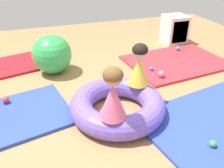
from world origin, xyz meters
name	(u,v)px	position (x,y,z in m)	size (l,w,h in m)	color
ground_plane	(108,116)	(0.00, 0.00, 0.00)	(8.00, 8.00, 0.00)	#9E7549
gym_mat_far_left	(176,62)	(1.59, 1.06, 0.02)	(1.64, 1.19, 0.04)	red
gym_mat_near_left	(3,67)	(-1.26, 1.79, 0.02)	(1.53, 0.81, 0.04)	#B21923
gym_mat_center_rear	(222,119)	(1.23, -0.51, 0.02)	(1.87, 1.15, 0.04)	#2D47B7
gym_mat_far_right	(14,117)	(-1.05, 0.32, 0.02)	(1.26, 0.96, 0.04)	#2D47B7
inflatable_cushion	(117,105)	(0.12, 0.00, 0.13)	(1.12, 1.12, 0.27)	#7056D1
child_in_pink	(113,94)	(-0.06, -0.34, 0.53)	(0.34, 0.34, 0.54)	#E5608E
child_in_yellow	(139,65)	(0.46, 0.18, 0.52)	(0.33, 0.33, 0.52)	yellow
play_ball_blue	(152,69)	(1.01, 0.85, 0.07)	(0.06, 0.06, 0.06)	blue
play_ball_red	(6,100)	(-1.15, 0.62, 0.08)	(0.09, 0.09, 0.09)	red
play_ball_pink	(161,74)	(1.04, 0.60, 0.09)	(0.10, 0.10, 0.10)	pink
play_ball_green	(213,144)	(0.81, -0.85, 0.07)	(0.07, 0.07, 0.07)	green
play_ball_teal	(178,49)	(1.88, 1.47, 0.08)	(0.07, 0.07, 0.07)	teal
exercise_ball_large	(52,54)	(-0.46, 1.39, 0.31)	(0.61, 0.61, 0.61)	green
storage_cube	(175,30)	(2.10, 1.97, 0.28)	(0.44, 0.44, 0.56)	silver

